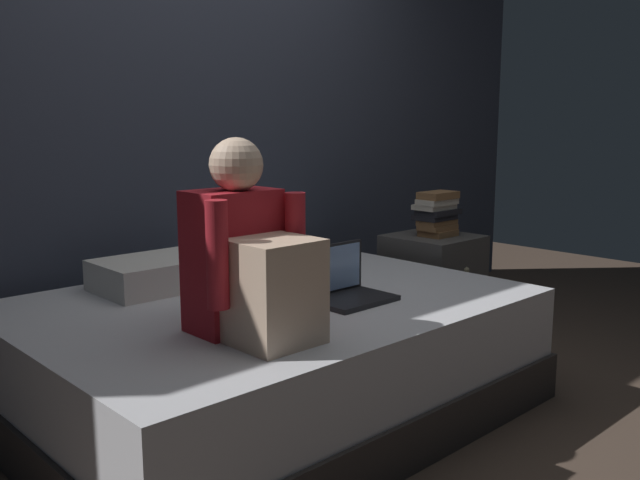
{
  "coord_description": "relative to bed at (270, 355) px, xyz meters",
  "views": [
    {
      "loc": [
        -1.9,
        -1.8,
        1.19
      ],
      "look_at": [
        -0.1,
        0.1,
        0.74
      ],
      "focal_mm": 38.28,
      "sensor_mm": 36.0,
      "label": 1
    }
  ],
  "objects": [
    {
      "name": "ground_plane",
      "position": [
        0.2,
        -0.3,
        -0.24
      ],
      "size": [
        8.0,
        8.0,
        0.0
      ],
      "primitive_type": "plane",
      "color": "#47382D"
    },
    {
      "name": "pillow",
      "position": [
        -0.22,
        0.45,
        0.31
      ],
      "size": [
        0.56,
        0.36,
        0.13
      ],
      "primitive_type": "cube",
      "color": "silver",
      "rests_on": "bed"
    },
    {
      "name": "wall_back",
      "position": [
        0.2,
        0.9,
        1.11
      ],
      "size": [
        5.6,
        0.1,
        2.7
      ],
      "primitive_type": "cube",
      "color": "#383D4C",
      "rests_on": "ground_plane"
    },
    {
      "name": "person_sitting",
      "position": [
        -0.35,
        -0.33,
        0.5
      ],
      "size": [
        0.39,
        0.44,
        0.66
      ],
      "color": "#B21E28",
      "rests_on": "bed"
    },
    {
      "name": "book_stack",
      "position": [
        1.3,
        0.14,
        0.46
      ],
      "size": [
        0.25,
        0.18,
        0.24
      ],
      "color": "brown",
      "rests_on": "nightstand"
    },
    {
      "name": "nightstand",
      "position": [
        1.3,
        0.16,
        0.05
      ],
      "size": [
        0.44,
        0.46,
        0.57
      ],
      "color": "#474442",
      "rests_on": "ground_plane"
    },
    {
      "name": "bed",
      "position": [
        0.0,
        0.0,
        0.0
      ],
      "size": [
        2.0,
        1.5,
        0.49
      ],
      "color": "#332D2B",
      "rests_on": "ground_plane"
    },
    {
      "name": "laptop",
      "position": [
        0.19,
        -0.24,
        0.3
      ],
      "size": [
        0.32,
        0.23,
        0.22
      ],
      "color": "black",
      "rests_on": "bed"
    }
  ]
}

